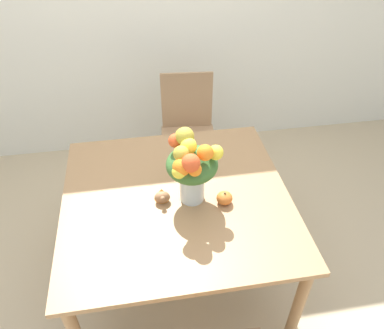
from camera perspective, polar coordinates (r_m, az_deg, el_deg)
The scene contains 6 objects.
ground_plane at distance 2.61m, azimuth -1.95°, elevation -16.46°, with size 12.00×12.00×0.00m, color tan.
dining_table at distance 2.11m, azimuth -2.33°, elevation -6.52°, with size 1.23×1.19×0.73m.
flower_vase at distance 1.88m, azimuth -0.13°, elevation -0.25°, with size 0.28×0.35×0.43m.
pumpkin at distance 2.00m, azimuth 4.97°, elevation -5.11°, with size 0.09×0.09×0.08m.
turkey_figurine at distance 2.01m, azimuth -4.61°, elevation -4.71°, with size 0.08×0.11×0.07m.
dining_chair_near_window at distance 2.97m, azimuth -0.60°, elevation 4.94°, with size 0.45×0.45×0.93m.
Camera 1 is at (-0.15, -1.46, 2.16)m, focal length 35.00 mm.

